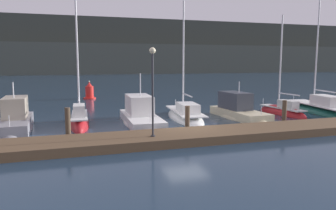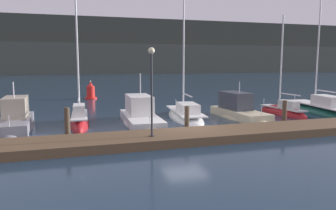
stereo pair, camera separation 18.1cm
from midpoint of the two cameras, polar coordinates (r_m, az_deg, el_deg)
name	(u,v)px [view 2 (the right image)]	position (r m, az deg, el deg)	size (l,w,h in m)	color
ground_plane	(185,132)	(19.48, 3.27, -4.79)	(400.00, 400.00, 0.00)	#1E3347
dock	(197,136)	(17.68, 5.45, -5.34)	(35.60, 2.80, 0.45)	brown
mooring_pile_1	(67,125)	(17.86, -16.85, -3.29)	(0.28, 0.28, 1.80)	#4C3D2D
mooring_pile_2	(187,120)	(19.07, 3.58, -2.58)	(0.28, 0.28, 1.62)	#4C3D2D
mooring_pile_3	(284,114)	(22.26, 19.82, -1.43)	(0.28, 0.28, 1.71)	#4C3D2D
motorboat_berth_2	(16,124)	(22.29, -24.80, -3.02)	(2.15, 6.23, 3.51)	gray
sailboat_berth_3	(80,123)	(22.24, -14.88, -3.11)	(1.44, 5.31, 8.91)	red
motorboat_berth_4	(141,118)	(22.40, -4.56, -2.30)	(2.55, 7.05, 3.85)	white
sailboat_berth_5	(185,117)	(24.15, 3.24, -2.03)	(2.86, 7.33, 11.50)	white
motorboat_berth_6	(239,114)	(25.02, 12.43, -1.51)	(2.47, 6.31, 3.33)	beige
sailboat_berth_7	(283,113)	(27.49, 19.57, -1.32)	(1.57, 5.27, 8.50)	red
sailboat_berth_8	(320,111)	(29.56, 25.11, -0.88)	(3.21, 8.41, 11.59)	#195647
channel_buoy	(91,92)	(37.91, -13.18, 2.23)	(1.36, 1.36, 2.05)	red
dock_lamppost	(152,78)	(16.05, -2.56, 4.70)	(0.32, 0.32, 4.40)	#2D2D33
hillside_backdrop	(99,48)	(121.82, -11.80, 9.63)	(240.00, 23.00, 19.33)	#333833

